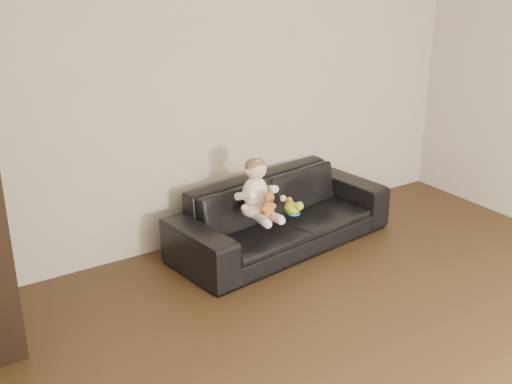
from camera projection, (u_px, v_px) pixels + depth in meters
wall_back at (228, 95)px, 5.57m from camera, size 5.00×0.00×5.00m
wall_left at (2, 340)px, 2.16m from camera, size 0.00×5.50×5.50m
sofa at (281, 214)px, 5.67m from camera, size 2.13×1.06×0.60m
baby at (257, 192)px, 5.29m from camera, size 0.34×0.42×0.51m
teddy_bear at (268, 204)px, 5.20m from camera, size 0.12×0.12×0.21m
toy_green at (292, 208)px, 5.42m from camera, size 0.17×0.18×0.10m
toy_rattle at (289, 203)px, 5.57m from camera, size 0.08×0.08×0.08m
toy_blue_disc at (294, 213)px, 5.43m from camera, size 0.13×0.13×0.02m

